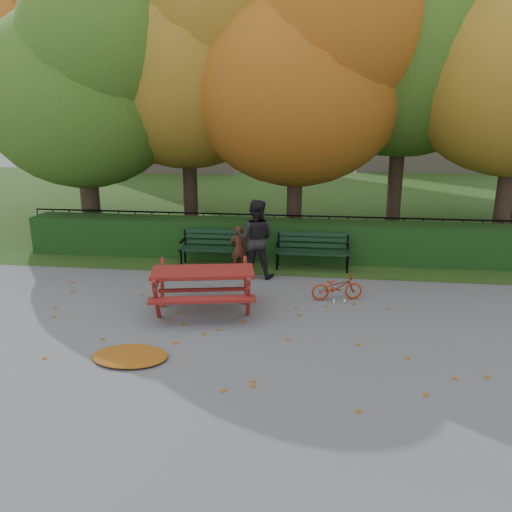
# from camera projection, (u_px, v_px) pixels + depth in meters

# --- Properties ---
(ground) EXTENTS (90.00, 90.00, 0.00)m
(ground) POSITION_uv_depth(u_px,v_px,m) (246.00, 327.00, 8.98)
(ground) COLOR slate
(ground) RESTS_ON ground
(grass_strip) EXTENTS (90.00, 90.00, 0.00)m
(grass_strip) POSITION_uv_depth(u_px,v_px,m) (292.00, 199.00, 22.32)
(grass_strip) COLOR #223D17
(grass_strip) RESTS_ON ground
(building_left) EXTENTS (10.00, 7.00, 15.00)m
(building_left) POSITION_uv_depth(u_px,v_px,m) (168.00, 53.00, 32.80)
(building_left) COLOR gray
(building_left) RESTS_ON ground
(building_right) EXTENTS (9.00, 6.00, 12.00)m
(building_right) POSITION_uv_depth(u_px,v_px,m) (427.00, 77.00, 33.03)
(building_right) COLOR gray
(building_right) RESTS_ON ground
(hedge) EXTENTS (13.00, 0.90, 1.00)m
(hedge) POSITION_uv_depth(u_px,v_px,m) (271.00, 240.00, 13.13)
(hedge) COLOR black
(hedge) RESTS_ON ground
(iron_fence) EXTENTS (14.00, 0.04, 1.02)m
(iron_fence) POSITION_uv_depth(u_px,v_px,m) (274.00, 231.00, 13.89)
(iron_fence) COLOR black
(iron_fence) RESTS_ON ground
(tree_a) EXTENTS (5.88, 5.60, 7.48)m
(tree_a) POSITION_uv_depth(u_px,v_px,m) (88.00, 82.00, 13.69)
(tree_a) COLOR #33221B
(tree_a) RESTS_ON ground
(tree_b) EXTENTS (6.72, 6.40, 8.79)m
(tree_b) POSITION_uv_depth(u_px,v_px,m) (195.00, 51.00, 14.22)
(tree_b) COLOR #33221B
(tree_b) RESTS_ON ground
(tree_c) EXTENTS (6.30, 6.00, 8.00)m
(tree_c) POSITION_uv_depth(u_px,v_px,m) (309.00, 69.00, 13.23)
(tree_c) COLOR #33221B
(tree_c) RESTS_ON ground
(tree_d) EXTENTS (7.14, 6.80, 9.58)m
(tree_d) POSITION_uv_depth(u_px,v_px,m) (423.00, 27.00, 13.74)
(tree_d) COLOR #33221B
(tree_d) RESTS_ON ground
(tree_f) EXTENTS (6.93, 6.60, 9.19)m
(tree_f) POSITION_uv_depth(u_px,v_px,m) (79.00, 53.00, 17.09)
(tree_f) COLOR #33221B
(tree_f) RESTS_ON ground
(bench_left) EXTENTS (1.80, 0.57, 0.88)m
(bench_left) POSITION_uv_depth(u_px,v_px,m) (217.00, 245.00, 12.53)
(bench_left) COLOR black
(bench_left) RESTS_ON ground
(bench_right) EXTENTS (1.80, 0.57, 0.88)m
(bench_right) POSITION_uv_depth(u_px,v_px,m) (313.00, 248.00, 12.23)
(bench_right) COLOR black
(bench_right) RESTS_ON ground
(picnic_table) EXTENTS (2.20, 1.91, 0.94)m
(picnic_table) POSITION_uv_depth(u_px,v_px,m) (203.00, 279.00, 9.55)
(picnic_table) COLOR maroon
(picnic_table) RESTS_ON ground
(leaf_pile) EXTENTS (1.42, 1.20, 0.08)m
(leaf_pile) POSITION_uv_depth(u_px,v_px,m) (130.00, 356.00, 7.83)
(leaf_pile) COLOR #66220C
(leaf_pile) RESTS_ON ground
(leaf_scatter) EXTENTS (9.00, 5.70, 0.01)m
(leaf_scatter) POSITION_uv_depth(u_px,v_px,m) (249.00, 320.00, 9.27)
(leaf_scatter) COLOR #66220C
(leaf_scatter) RESTS_ON ground
(child) EXTENTS (0.45, 0.32, 1.14)m
(child) POSITION_uv_depth(u_px,v_px,m) (239.00, 249.00, 11.95)
(child) COLOR #461F16
(child) RESTS_ON ground
(adult) EXTENTS (0.96, 0.78, 1.83)m
(adult) POSITION_uv_depth(u_px,v_px,m) (256.00, 239.00, 11.52)
(adult) COLOR black
(adult) RESTS_ON ground
(bicycle) EXTENTS (1.11, 0.59, 0.55)m
(bicycle) POSITION_uv_depth(u_px,v_px,m) (337.00, 287.00, 10.23)
(bicycle) COLOR #A1280E
(bicycle) RESTS_ON ground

